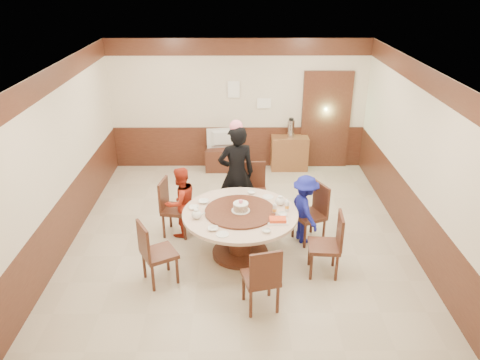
{
  "coord_description": "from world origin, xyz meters",
  "views": [
    {
      "loc": [
        -0.04,
        -6.82,
        4.12
      ],
      "look_at": [
        0.01,
        -0.22,
        1.1
      ],
      "focal_mm": 35.0,
      "sensor_mm": 36.0,
      "label": 1
    }
  ],
  "objects_px": {
    "person_blue": "(305,209)",
    "thermos": "(291,129)",
    "side_cabinet": "(289,153)",
    "person_red": "(181,202)",
    "person_standing": "(236,174)",
    "shrimp_platter": "(278,220)",
    "television": "(225,139)",
    "tv_stand": "(225,159)",
    "banquet_table": "(240,225)",
    "birthday_cake": "(241,207)"
  },
  "relations": [
    {
      "from": "person_blue",
      "to": "side_cabinet",
      "type": "bearing_deg",
      "value": -18.24
    },
    {
      "from": "person_red",
      "to": "side_cabinet",
      "type": "relative_size",
      "value": 1.51
    },
    {
      "from": "person_red",
      "to": "tv_stand",
      "type": "xyz_separation_m",
      "value": [
        0.66,
        2.75,
        -0.35
      ]
    },
    {
      "from": "person_standing",
      "to": "person_red",
      "type": "distance_m",
      "value": 1.09
    },
    {
      "from": "person_red",
      "to": "side_cabinet",
      "type": "height_order",
      "value": "person_red"
    },
    {
      "from": "person_standing",
      "to": "person_red",
      "type": "xyz_separation_m",
      "value": [
        -0.91,
        -0.52,
        -0.27
      ]
    },
    {
      "from": "birthday_cake",
      "to": "television",
      "type": "relative_size",
      "value": 0.37
    },
    {
      "from": "person_blue",
      "to": "birthday_cake",
      "type": "height_order",
      "value": "person_blue"
    },
    {
      "from": "thermos",
      "to": "banquet_table",
      "type": "bearing_deg",
      "value": -108.19
    },
    {
      "from": "person_standing",
      "to": "side_cabinet",
      "type": "bearing_deg",
      "value": -130.22
    },
    {
      "from": "shrimp_platter",
      "to": "television",
      "type": "height_order",
      "value": "television"
    },
    {
      "from": "birthday_cake",
      "to": "tv_stand",
      "type": "height_order",
      "value": "birthday_cake"
    },
    {
      "from": "shrimp_platter",
      "to": "thermos",
      "type": "distance_m",
      "value": 3.76
    },
    {
      "from": "person_standing",
      "to": "tv_stand",
      "type": "height_order",
      "value": "person_standing"
    },
    {
      "from": "banquet_table",
      "to": "television",
      "type": "bearing_deg",
      "value": 95.23
    },
    {
      "from": "television",
      "to": "thermos",
      "type": "relative_size",
      "value": 2.01
    },
    {
      "from": "side_cabinet",
      "to": "thermos",
      "type": "bearing_deg",
      "value": 0.0
    },
    {
      "from": "television",
      "to": "side_cabinet",
      "type": "height_order",
      "value": "television"
    },
    {
      "from": "person_standing",
      "to": "person_blue",
      "type": "height_order",
      "value": "person_standing"
    },
    {
      "from": "banquet_table",
      "to": "person_red",
      "type": "relative_size",
      "value": 1.45
    },
    {
      "from": "tv_stand",
      "to": "side_cabinet",
      "type": "bearing_deg",
      "value": 1.21
    },
    {
      "from": "banquet_table",
      "to": "tv_stand",
      "type": "distance_m",
      "value": 3.4
    },
    {
      "from": "banquet_table",
      "to": "birthday_cake",
      "type": "relative_size",
      "value": 6.23
    },
    {
      "from": "side_cabinet",
      "to": "person_blue",
      "type": "bearing_deg",
      "value": -91.31
    },
    {
      "from": "shrimp_platter",
      "to": "thermos",
      "type": "relative_size",
      "value": 0.79
    },
    {
      "from": "banquet_table",
      "to": "side_cabinet",
      "type": "bearing_deg",
      "value": 71.94
    },
    {
      "from": "shrimp_platter",
      "to": "side_cabinet",
      "type": "bearing_deg",
      "value": 81.27
    },
    {
      "from": "television",
      "to": "side_cabinet",
      "type": "bearing_deg",
      "value": 172.08
    },
    {
      "from": "banquet_table",
      "to": "person_blue",
      "type": "xyz_separation_m",
      "value": [
        1.04,
        0.41,
        0.04
      ]
    },
    {
      "from": "person_standing",
      "to": "side_cabinet",
      "type": "xyz_separation_m",
      "value": [
        1.17,
        2.26,
        -0.5
      ]
    },
    {
      "from": "person_red",
      "to": "television",
      "type": "bearing_deg",
      "value": -145.85
    },
    {
      "from": "person_standing",
      "to": "tv_stand",
      "type": "bearing_deg",
      "value": -96.49
    },
    {
      "from": "person_blue",
      "to": "thermos",
      "type": "distance_m",
      "value": 3.02
    },
    {
      "from": "television",
      "to": "person_blue",
      "type": "bearing_deg",
      "value": 105.37
    },
    {
      "from": "shrimp_platter",
      "to": "person_red",
      "type": "bearing_deg",
      "value": 148.6
    },
    {
      "from": "shrimp_platter",
      "to": "television",
      "type": "relative_size",
      "value": 0.39
    },
    {
      "from": "tv_stand",
      "to": "side_cabinet",
      "type": "xyz_separation_m",
      "value": [
        1.42,
        0.03,
        0.12
      ]
    },
    {
      "from": "television",
      "to": "side_cabinet",
      "type": "xyz_separation_m",
      "value": [
        1.42,
        0.03,
        -0.35
      ]
    },
    {
      "from": "person_red",
      "to": "shrimp_platter",
      "type": "bearing_deg",
      "value": 106.23
    },
    {
      "from": "person_red",
      "to": "shrimp_platter",
      "type": "height_order",
      "value": "person_red"
    },
    {
      "from": "banquet_table",
      "to": "birthday_cake",
      "type": "height_order",
      "value": "birthday_cake"
    },
    {
      "from": "person_red",
      "to": "television",
      "type": "xyz_separation_m",
      "value": [
        0.66,
        2.75,
        0.12
      ]
    },
    {
      "from": "person_standing",
      "to": "thermos",
      "type": "distance_m",
      "value": 2.55
    },
    {
      "from": "person_blue",
      "to": "thermos",
      "type": "xyz_separation_m",
      "value": [
        0.08,
        2.99,
        0.36
      ]
    },
    {
      "from": "shrimp_platter",
      "to": "tv_stand",
      "type": "xyz_separation_m",
      "value": [
        -0.85,
        3.68,
        -0.53
      ]
    },
    {
      "from": "side_cabinet",
      "to": "shrimp_platter",
      "type": "bearing_deg",
      "value": -98.73
    },
    {
      "from": "banquet_table",
      "to": "person_standing",
      "type": "relative_size",
      "value": 1.0
    },
    {
      "from": "banquet_table",
      "to": "tv_stand",
      "type": "height_order",
      "value": "banquet_table"
    },
    {
      "from": "person_red",
      "to": "television",
      "type": "height_order",
      "value": "person_red"
    },
    {
      "from": "side_cabinet",
      "to": "person_red",
      "type": "bearing_deg",
      "value": -126.75
    }
  ]
}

